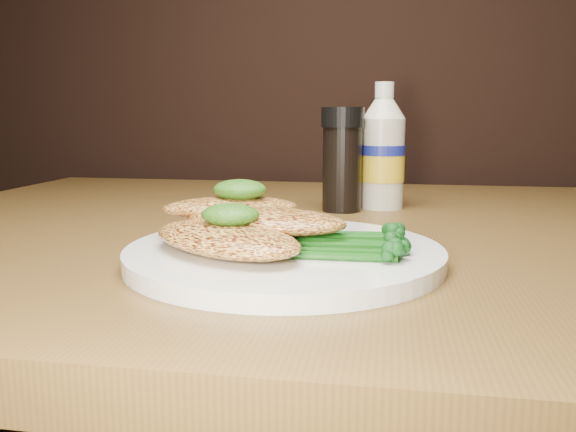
# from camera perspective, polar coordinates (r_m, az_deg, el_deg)

# --- Properties ---
(plate) EXTENTS (0.27, 0.27, 0.01)m
(plate) POSITION_cam_1_polar(r_m,az_deg,el_deg) (0.50, -0.35, -3.73)
(plate) COLOR white
(plate) RESTS_ON dining_table
(chicken_front) EXTENTS (0.17, 0.15, 0.02)m
(chicken_front) POSITION_cam_1_polar(r_m,az_deg,el_deg) (0.47, -6.04, -2.18)
(chicken_front) COLOR #ECAA4B
(chicken_front) RESTS_ON plate
(chicken_mid) EXTENTS (0.16, 0.10, 0.02)m
(chicken_mid) POSITION_cam_1_polar(r_m,az_deg,el_deg) (0.50, -2.33, -0.45)
(chicken_mid) COLOR #ECAA4B
(chicken_mid) RESTS_ON plate
(chicken_back) EXTENTS (0.14, 0.10, 0.02)m
(chicken_back) POSITION_cam_1_polar(r_m,az_deg,el_deg) (0.54, -5.56, 0.83)
(chicken_back) COLOR #ECAA4B
(chicken_back) RESTS_ON plate
(pesto_front) EXTENTS (0.06, 0.06, 0.02)m
(pesto_front) POSITION_cam_1_polar(r_m,az_deg,el_deg) (0.48, -5.61, 0.13)
(pesto_front) COLOR #083509
(pesto_front) RESTS_ON chicken_front
(pesto_back) EXTENTS (0.06, 0.06, 0.02)m
(pesto_back) POSITION_cam_1_polar(r_m,az_deg,el_deg) (0.54, -4.68, 2.55)
(pesto_back) COLOR #083509
(pesto_back) RESTS_ON chicken_back
(broccolini_bundle) EXTENTS (0.15, 0.13, 0.02)m
(broccolini_bundle) POSITION_cam_1_polar(r_m,az_deg,el_deg) (0.48, 5.17, -2.21)
(broccolini_bundle) COLOR #134A10
(broccolini_bundle) RESTS_ON plate
(mayo_bottle) EXTENTS (0.07, 0.07, 0.16)m
(mayo_bottle) POSITION_cam_1_polar(r_m,az_deg,el_deg) (0.79, 9.15, 6.70)
(mayo_bottle) COLOR beige
(mayo_bottle) RESTS_ON dining_table
(pepper_grinder) EXTENTS (0.07, 0.07, 0.13)m
(pepper_grinder) POSITION_cam_1_polar(r_m,az_deg,el_deg) (0.75, 5.26, 5.43)
(pepper_grinder) COLOR black
(pepper_grinder) RESTS_ON dining_table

